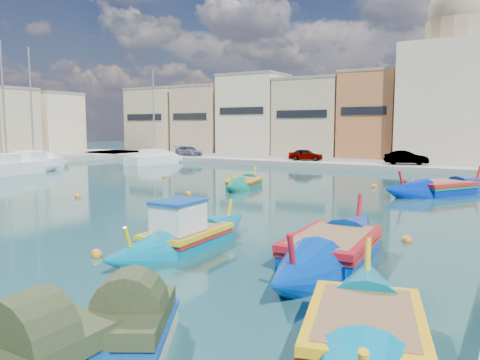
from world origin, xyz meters
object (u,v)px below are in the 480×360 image
Objects in this scene: luzzu_turquoise_cabin at (186,238)px; luzzu_blue_south at (332,251)px; yacht_midnorth at (45,164)px; yacht_mid at (23,168)px; luzzu_cyan_mid at (441,189)px; church_block at (455,86)px; tender_near at (131,329)px; luzzu_green at (244,184)px; luzzu_cyan_south at (365,337)px; yacht_north at (164,160)px.

luzzu_turquoise_cabin reaches higher than luzzu_blue_south.
luzzu_turquoise_cabin is 34.11m from yacht_midnorth.
luzzu_turquoise_cabin is 0.68× the size of yacht_mid.
yacht_mid is at bearing -170.93° from luzzu_cyan_mid.
tender_near is (0.32, -48.48, -8.00)m from church_block.
church_block is 25.25m from luzzu_cyan_mid.
church_block reaches higher than luzzu_cyan_mid.
church_block is at bearing 95.56° from luzzu_cyan_mid.
luzzu_turquoise_cabin is 1.16× the size of luzzu_green.
luzzu_cyan_south reaches higher than luzzu_green.
luzzu_cyan_mid is 0.93× the size of luzzu_blue_south.
luzzu_turquoise_cabin is 8.65m from luzzu_cyan_south.
luzzu_cyan_south is (7.50, -4.31, -0.05)m from luzzu_turquoise_cabin.
yacht_midnorth is at bearing -116.11° from yacht_north.
luzzu_turquoise_cabin is 30.67m from yacht_mid.
church_block is at bearing 27.16° from yacht_north.
luzzu_blue_south reaches higher than luzzu_cyan_south.
yacht_midnorth is (-35.62, -1.70, 0.19)m from luzzu_cyan_mid.
yacht_north is at bearing 134.92° from luzzu_cyan_south.
luzzu_blue_south is at bearing -19.60° from yacht_mid.
yacht_north is (-28.12, 34.21, 0.03)m from tender_near.
luzzu_cyan_mid is 17.06m from luzzu_blue_south.
luzzu_blue_south is at bearing -42.22° from yacht_north.
church_block reaches higher than yacht_midnorth.
yacht_north is 0.89× the size of yacht_midnorth.
yacht_north reaches higher than luzzu_green.
yacht_north is at bearing 129.41° from tender_near.
luzzu_cyan_mid is 0.76× the size of yacht_mid.
luzzu_cyan_south is at bearing -25.76° from yacht_mid.
yacht_mid is at bearing -137.02° from church_block.
yacht_north reaches higher than tender_near.
yacht_north is at bearing 131.39° from luzzu_turquoise_cabin.
luzzu_turquoise_cabin is 7.54m from tender_near.
tender_near is 44.29m from yacht_north.
luzzu_turquoise_cabin is 0.67× the size of yacht_midnorth.
tender_near is at bearing -98.62° from luzzu_blue_south.
tender_near is 0.28× the size of yacht_north.
yacht_north is at bearing 63.89° from yacht_midnorth.
church_block is 32.25m from yacht_north.
yacht_midnorth is at bearing 118.61° from yacht_mid.
yacht_midnorth is at bearing 145.64° from tender_near.
luzzu_cyan_south is 2.76× the size of tender_near.
luzzu_cyan_south is 39.29m from yacht_mid.
church_block is at bearing 37.43° from yacht_midnorth.
church_block is 6.27× the size of tender_near.
yacht_midnorth is (-33.62, 22.99, 0.08)m from tender_near.
church_block is 2.69× the size of luzzu_green.
luzzu_cyan_mid is 0.84× the size of yacht_north.
church_block is 2.06× the size of luzzu_cyan_mid.
luzzu_blue_south is 0.82× the size of yacht_mid.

